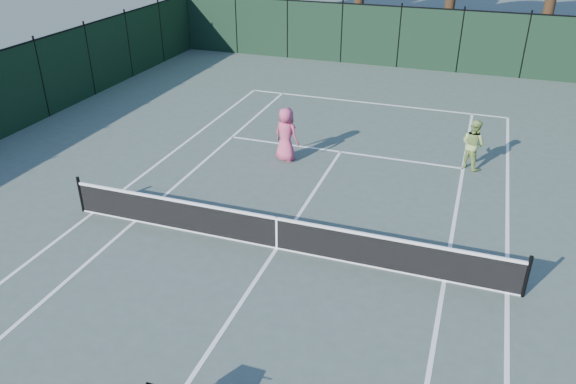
% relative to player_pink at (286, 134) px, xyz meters
% --- Properties ---
extents(ground, '(90.00, 90.00, 0.00)m').
position_rel_player_pink_xyz_m(ground, '(1.57, -5.17, -0.91)').
color(ground, '#445348').
rests_on(ground, ground).
extents(sideline_doubles_left, '(0.10, 23.77, 0.01)m').
position_rel_player_pink_xyz_m(sideline_doubles_left, '(-3.92, -5.17, -0.91)').
color(sideline_doubles_left, white).
rests_on(sideline_doubles_left, ground).
extents(sideline_doubles_right, '(0.10, 23.77, 0.01)m').
position_rel_player_pink_xyz_m(sideline_doubles_right, '(7.05, -5.17, -0.91)').
color(sideline_doubles_right, white).
rests_on(sideline_doubles_right, ground).
extents(sideline_singles_left, '(0.10, 23.77, 0.01)m').
position_rel_player_pink_xyz_m(sideline_singles_left, '(-2.55, -5.17, -0.91)').
color(sideline_singles_left, white).
rests_on(sideline_singles_left, ground).
extents(sideline_singles_right, '(0.10, 23.77, 0.01)m').
position_rel_player_pink_xyz_m(sideline_singles_right, '(5.68, -5.17, -0.91)').
color(sideline_singles_right, white).
rests_on(sideline_singles_right, ground).
extents(baseline_far, '(10.97, 0.10, 0.01)m').
position_rel_player_pink_xyz_m(baseline_far, '(1.57, 6.72, -0.91)').
color(baseline_far, white).
rests_on(baseline_far, ground).
extents(service_line_far, '(8.23, 0.10, 0.01)m').
position_rel_player_pink_xyz_m(service_line_far, '(1.57, 1.23, -0.91)').
color(service_line_far, white).
rests_on(service_line_far, ground).
extents(center_service_line, '(0.10, 12.80, 0.01)m').
position_rel_player_pink_xyz_m(center_service_line, '(1.57, -5.17, -0.91)').
color(center_service_line, white).
rests_on(center_service_line, ground).
extents(tennis_net, '(11.69, 0.09, 1.06)m').
position_rel_player_pink_xyz_m(tennis_net, '(1.57, -5.17, -0.43)').
color(tennis_net, black).
rests_on(tennis_net, ground).
extents(fence_far, '(24.00, 0.05, 3.00)m').
position_rel_player_pink_xyz_m(fence_far, '(1.57, 12.83, 0.59)').
color(fence_far, black).
rests_on(fence_far, ground).
extents(player_pink, '(1.02, 0.82, 1.82)m').
position_rel_player_pink_xyz_m(player_pink, '(0.00, 0.00, 0.00)').
color(player_pink, '#C8466A').
rests_on(player_pink, ground).
extents(player_green, '(1.01, 0.98, 1.65)m').
position_rel_player_pink_xyz_m(player_green, '(5.86, 1.40, -0.09)').
color(player_green, '#93B259').
rests_on(player_green, ground).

